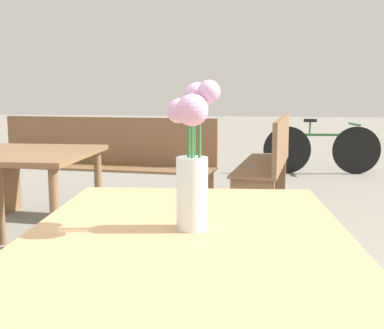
% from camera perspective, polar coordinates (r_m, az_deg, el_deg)
% --- Properties ---
extents(table_front, '(0.83, 1.05, 0.75)m').
position_cam_1_polar(table_front, '(1.14, -0.55, -13.17)').
color(table_front, tan).
rests_on(table_front, ground_plane).
extents(flower_vase, '(0.12, 0.14, 0.34)m').
position_cam_1_polar(flower_vase, '(1.09, 0.07, 0.60)').
color(flower_vase, silver).
rests_on(flower_vase, table_front).
extents(bench_near, '(0.49, 1.46, 0.85)m').
position_cam_1_polar(bench_near, '(4.21, 9.28, 0.12)').
color(bench_near, brown).
rests_on(bench_near, ground_plane).
extents(bench_middle, '(1.94, 0.49, 0.85)m').
position_cam_1_polar(bench_middle, '(4.17, -10.31, 0.33)').
color(bench_middle, brown).
rests_on(bench_middle, ground_plane).
extents(table_back, '(0.87, 0.90, 0.71)m').
position_cam_1_polar(table_back, '(3.08, -19.55, -0.40)').
color(table_back, brown).
rests_on(table_back, ground_plane).
extents(bicycle, '(1.51, 0.44, 0.72)m').
position_cam_1_polar(bicycle, '(6.51, 15.15, 1.80)').
color(bicycle, black).
rests_on(bicycle, ground_plane).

